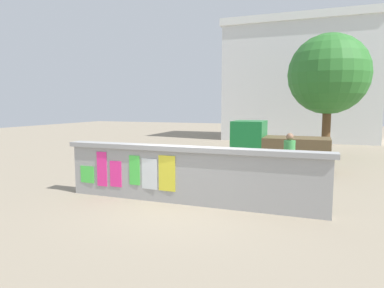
{
  "coord_description": "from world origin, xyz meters",
  "views": [
    {
      "loc": [
        2.93,
        -7.67,
        2.43
      ],
      "look_at": [
        -0.61,
        1.91,
        1.27
      ],
      "focal_mm": 31.52,
      "sensor_mm": 36.0,
      "label": 1
    }
  ],
  "objects": [
    {
      "name": "ground",
      "position": [
        0.0,
        8.0,
        0.0
      ],
      "size": [
        60.0,
        60.0,
        0.0
      ],
      "primitive_type": "plane",
      "color": "gray"
    },
    {
      "name": "tree_roadside",
      "position": [
        3.39,
        9.71,
        3.9
      ],
      "size": [
        3.77,
        3.77,
        5.81
      ],
      "color": "brown",
      "rests_on": "ground"
    },
    {
      "name": "motorcycle",
      "position": [
        -2.03,
        4.28,
        0.46
      ],
      "size": [
        1.9,
        0.56,
        0.87
      ],
      "color": "black",
      "rests_on": "ground"
    },
    {
      "name": "poster_wall",
      "position": [
        -0.01,
        -0.0,
        0.74
      ],
      "size": [
        6.84,
        0.42,
        1.44
      ],
      "color": "#9A9A9A",
      "rests_on": "ground"
    },
    {
      "name": "auto_rickshaw_truck",
      "position": [
        1.46,
        5.53,
        0.9
      ],
      "size": [
        3.61,
        1.52,
        1.85
      ],
      "color": "black",
      "rests_on": "ground"
    },
    {
      "name": "bicycle_near",
      "position": [
        0.78,
        2.03,
        0.36
      ],
      "size": [
        1.68,
        0.5,
        0.95
      ],
      "color": "black",
      "rests_on": "ground"
    },
    {
      "name": "person_walking",
      "position": [
        2.2,
        2.8,
        0.99
      ],
      "size": [
        0.42,
        0.42,
        1.62
      ],
      "color": "yellow",
      "rests_on": "ground"
    },
    {
      "name": "building_background",
      "position": [
        1.65,
        18.43,
        4.22
      ],
      "size": [
        10.45,
        6.09,
        8.41
      ],
      "color": "silver",
      "rests_on": "ground"
    }
  ]
}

